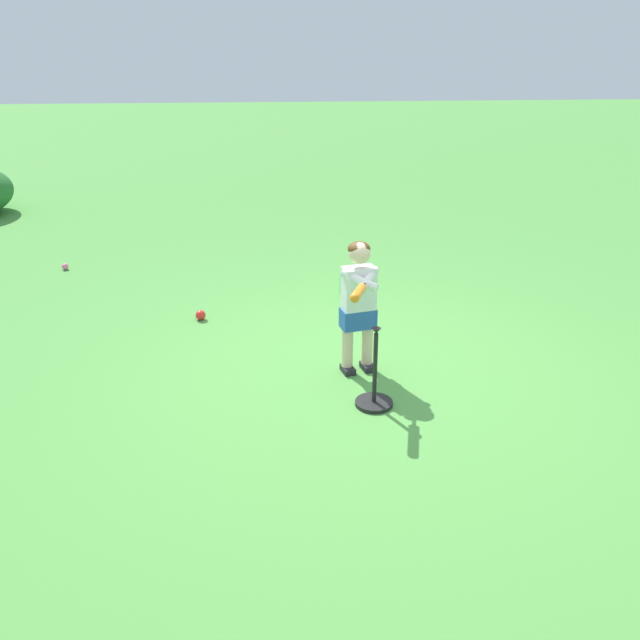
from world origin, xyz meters
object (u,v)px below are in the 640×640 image
(toy_bucket, at_px, (349,285))
(child_batter, at_px, (359,297))
(play_ball_by_bucket, at_px, (201,315))
(batting_tee, at_px, (374,392))
(play_ball_far_right, at_px, (65,267))

(toy_bucket, bearing_deg, child_batter, 175.88)
(play_ball_by_bucket, xyz_separation_m, toy_bucket, (0.59, -1.48, 0.05))
(play_ball_by_bucket, relative_size, batting_tee, 0.15)
(batting_tee, bearing_deg, play_ball_by_bucket, 39.65)
(child_batter, height_order, play_ball_by_bucket, child_batter)
(toy_bucket, bearing_deg, play_ball_far_right, 72.54)
(child_batter, bearing_deg, batting_tee, -173.59)
(child_batter, xyz_separation_m, play_ball_by_bucket, (1.16, 1.35, -0.60))
(play_ball_far_right, xyz_separation_m, batting_tee, (-3.28, -3.07, 0.07))
(play_ball_far_right, bearing_deg, batting_tee, -136.84)
(child_batter, bearing_deg, play_ball_by_bucket, 49.28)
(play_ball_by_bucket, bearing_deg, toy_bucket, -68.37)
(child_batter, xyz_separation_m, toy_bucket, (1.75, -0.13, -0.55))
(play_ball_by_bucket, bearing_deg, child_batter, -130.72)
(play_ball_far_right, bearing_deg, child_batter, -132.25)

